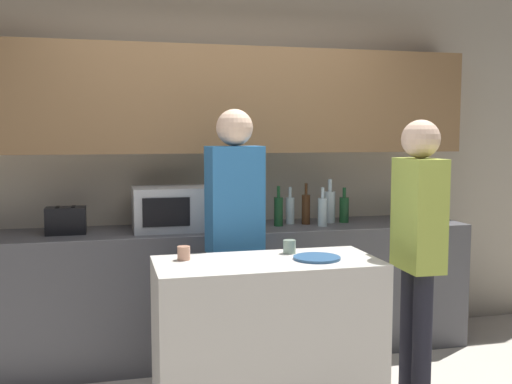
{
  "coord_description": "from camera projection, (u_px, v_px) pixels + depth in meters",
  "views": [
    {
      "loc": [
        -0.79,
        -2.75,
        1.59
      ],
      "look_at": [
        0.05,
        0.59,
        1.25
      ],
      "focal_mm": 42.0,
      "sensor_mm": 36.0,
      "label": 1
    }
  ],
  "objects": [
    {
      "name": "potted_plant",
      "position": [
        422.0,
        195.0,
        4.61
      ],
      "size": [
        0.14,
        0.14,
        0.4
      ],
      "color": "#333D4C",
      "rests_on": "back_counter"
    },
    {
      "name": "cup_1",
      "position": [
        289.0,
        247.0,
        3.44
      ],
      "size": [
        0.07,
        0.07,
        0.08
      ],
      "color": "#88A08D",
      "rests_on": "kitchen_island"
    },
    {
      "name": "bottle_3",
      "position": [
        323.0,
        211.0,
        4.32
      ],
      "size": [
        0.07,
        0.07,
        0.28
      ],
      "color": "silver",
      "rests_on": "back_counter"
    },
    {
      "name": "toaster",
      "position": [
        66.0,
        220.0,
        3.99
      ],
      "size": [
        0.26,
        0.16,
        0.18
      ],
      "color": "black",
      "rests_on": "back_counter"
    },
    {
      "name": "cup_0",
      "position": [
        184.0,
        253.0,
        3.26
      ],
      "size": [
        0.07,
        0.07,
        0.08
      ],
      "color": "tan",
      "rests_on": "kitchen_island"
    },
    {
      "name": "plate_on_island",
      "position": [
        317.0,
        258.0,
        3.28
      ],
      "size": [
        0.26,
        0.26,
        0.01
      ],
      "color": "#2D5684",
      "rests_on": "kitchen_island"
    },
    {
      "name": "kitchen_island",
      "position": [
        267.0,
        341.0,
        3.3
      ],
      "size": [
        1.22,
        0.56,
        0.9
      ],
      "color": "beige",
      "rests_on": "ground_plane"
    },
    {
      "name": "bottle_4",
      "position": [
        330.0,
        206.0,
        4.49
      ],
      "size": [
        0.08,
        0.08,
        0.33
      ],
      "color": "silver",
      "rests_on": "back_counter"
    },
    {
      "name": "back_counter",
      "position": [
        223.0,
        291.0,
        4.3
      ],
      "size": [
        3.6,
        0.62,
        0.92
      ],
      "color": "#4C4C51",
      "rests_on": "ground_plane"
    },
    {
      "name": "microwave",
      "position": [
        171.0,
        208.0,
        4.15
      ],
      "size": [
        0.52,
        0.39,
        0.3
      ],
      "color": "#B7BABC",
      "rests_on": "back_counter"
    },
    {
      "name": "bottle_2",
      "position": [
        306.0,
        209.0,
        4.41
      ],
      "size": [
        0.06,
        0.06,
        0.3
      ],
      "color": "#472814",
      "rests_on": "back_counter"
    },
    {
      "name": "bottle_0",
      "position": [
        278.0,
        211.0,
        4.33
      ],
      "size": [
        0.06,
        0.06,
        0.29
      ],
      "color": "#194723",
      "rests_on": "back_counter"
    },
    {
      "name": "person_center",
      "position": [
        235.0,
        221.0,
        3.75
      ],
      "size": [
        0.36,
        0.23,
        1.74
      ],
      "rotation": [
        0.0,
        0.0,
        -3.02
      ],
      "color": "black",
      "rests_on": "ground_plane"
    },
    {
      "name": "back_wall",
      "position": [
        215.0,
        140.0,
        4.45
      ],
      "size": [
        6.4,
        0.4,
        2.7
      ],
      "color": "#B2A893",
      "rests_on": "ground_plane"
    },
    {
      "name": "person_left",
      "position": [
        418.0,
        238.0,
        3.43
      ],
      "size": [
        0.22,
        0.35,
        1.67
      ],
      "rotation": [
        0.0,
        0.0,
        1.54
      ],
      "color": "black",
      "rests_on": "ground_plane"
    },
    {
      "name": "bottle_1",
      "position": [
        290.0,
        210.0,
        4.43
      ],
      "size": [
        0.07,
        0.07,
        0.27
      ],
      "color": "silver",
      "rests_on": "back_counter"
    },
    {
      "name": "bottle_5",
      "position": [
        344.0,
        209.0,
        4.5
      ],
      "size": [
        0.07,
        0.07,
        0.26
      ],
      "color": "#194723",
      "rests_on": "back_counter"
    }
  ]
}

